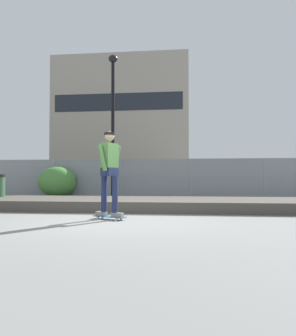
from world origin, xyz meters
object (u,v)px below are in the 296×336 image
Objects in this scene: parked_car_mid at (214,179)px; shrub_left at (57,182)px; skater at (110,167)px; parked_car_near at (126,179)px; street_lamp at (113,108)px; skateboard at (109,217)px.

parked_car_mid is 2.34× the size of shrub_left.
parked_car_mid is at bearing 75.52° from skater.
parked_car_near is 1.02× the size of parked_car_mid.
street_lamp is 4.54m from shrub_left.
parked_car_mid is (3.32, 12.86, 0.78)m from skateboard.
skateboard is 9.28m from street_lamp.
parked_car_near is (-1.95, 12.76, -0.31)m from skater.
shrub_left is at bearing -122.86° from parked_car_near.
skateboard is 0.43× the size of skater.
parked_car_mid is at bearing 75.52° from skateboard.
shrub_left is (-2.69, -4.16, -0.11)m from parked_car_near.
skateboard is 12.93m from parked_car_near.
parked_car_near and parked_car_mid have the same top height.
street_lamp is at bearing 102.10° from skater.
parked_car_near is at bearing 98.67° from skater.
street_lamp is at bearing 102.10° from skateboard.
skateboard is 0.43× the size of shrub_left.
parked_car_near reaches higher than skateboard.
parked_car_near is (-1.95, 12.76, 0.78)m from skateboard.
skateboard is 0.18× the size of parked_car_mid.
parked_car_mid is 9.03m from shrub_left.
parked_car_mid is at bearing 28.19° from shrub_left.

